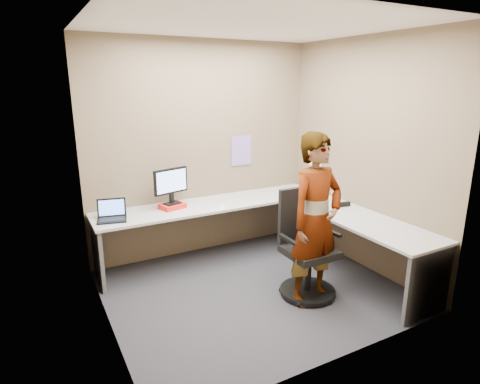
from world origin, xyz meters
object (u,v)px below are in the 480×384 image
office_chair (305,253)px  monitor (171,183)px  desk (269,222)px  person (316,220)px

office_chair → monitor: bearing=127.9°
desk → office_chair: size_ratio=2.69×
monitor → office_chair: size_ratio=0.40×
monitor → person: 1.79m
monitor → office_chair: bearing=-68.4°
desk → office_chair: bearing=-88.2°
person → office_chair: bearing=74.8°
desk → office_chair: (0.02, -0.68, -0.14)m
desk → monitor: size_ratio=6.75×
monitor → person: person is taller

